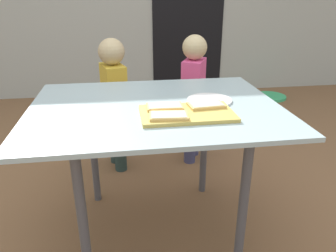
% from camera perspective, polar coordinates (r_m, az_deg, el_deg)
% --- Properties ---
extents(ground_plane, '(16.00, 16.00, 0.00)m').
position_cam_1_polar(ground_plane, '(1.99, -1.88, -17.54)').
color(ground_plane, brown).
extents(house_door, '(0.90, 0.02, 2.00)m').
position_cam_1_polar(house_door, '(4.31, 3.55, 18.89)').
color(house_door, black).
rests_on(house_door, ground).
extents(dining_table, '(1.22, 0.94, 0.76)m').
position_cam_1_polar(dining_table, '(1.64, -2.19, 0.91)').
color(dining_table, '#9FB7BB').
rests_on(dining_table, ground).
extents(cutting_board, '(0.42, 0.25, 0.02)m').
position_cam_1_polar(cutting_board, '(1.48, 3.31, 2.21)').
color(cutting_board, gold).
rests_on(cutting_board, dining_table).
extents(pizza_slice_far_right, '(0.17, 0.12, 0.02)m').
position_cam_1_polar(pizza_slice_far_right, '(1.55, 6.66, 3.67)').
color(pizza_slice_far_right, '#E1B362').
rests_on(pizza_slice_far_right, cutting_board).
extents(pizza_slice_near_left, '(0.17, 0.11, 0.02)m').
position_cam_1_polar(pizza_slice_near_left, '(1.41, 0.13, 1.81)').
color(pizza_slice_near_left, '#E1B362').
rests_on(pizza_slice_near_left, cutting_board).
extents(pizza_slice_far_left, '(0.17, 0.11, 0.02)m').
position_cam_1_polar(pizza_slice_far_left, '(1.52, -0.59, 3.43)').
color(pizza_slice_far_left, '#E1B362').
rests_on(pizza_slice_far_left, cutting_board).
extents(plate_white_right, '(0.23, 0.23, 0.01)m').
position_cam_1_polar(plate_white_right, '(1.68, 7.23, 4.49)').
color(plate_white_right, white).
rests_on(plate_white_right, dining_table).
extents(child_left, '(0.20, 0.27, 0.98)m').
position_cam_1_polar(child_left, '(2.41, -9.32, 5.18)').
color(child_left, '#283B37').
rests_on(child_left, ground).
extents(child_right, '(0.23, 0.28, 0.99)m').
position_cam_1_polar(child_right, '(2.51, 4.43, 6.11)').
color(child_right, '#3E4065').
rests_on(child_right, ground).
extents(garden_hose_coil, '(0.40, 0.40, 0.03)m').
position_cam_1_polar(garden_hose_coil, '(4.40, 17.32, 4.91)').
color(garden_hose_coil, '#3CBE73').
rests_on(garden_hose_coil, ground).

